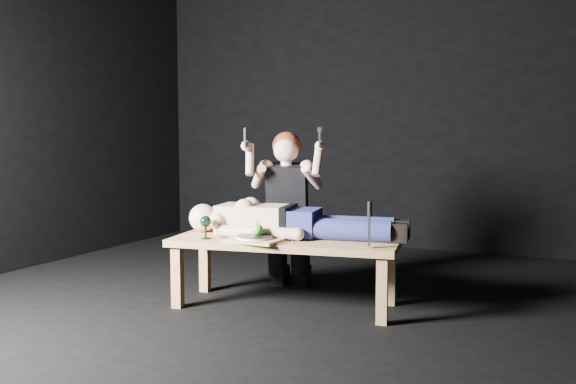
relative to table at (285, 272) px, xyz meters
The scene contains 13 objects.
ground 0.23m from the table, 96.69° to the right, with size 5.00×5.00×0.00m, color black.
back_wall 2.78m from the table, 90.07° to the left, with size 5.00×5.00×0.00m, color black.
table is the anchor object (origin of this frame).
lying_man 0.37m from the table, 76.61° to the left, with size 1.38×0.42×0.25m, color #D7A98B, non-canonical shape.
kneeling_woman 0.64m from the table, 111.53° to the left, with size 0.63×0.70×1.18m, color black, non-canonical shape.
serving_tray 0.33m from the table, 123.00° to the right, with size 0.34×0.25×0.02m, color tan.
plate 0.34m from the table, 123.00° to the right, with size 0.23×0.23×0.02m, color white.
apple 0.37m from the table, 120.15° to the right, with size 0.07×0.07×0.07m, color green.
goblet 0.59m from the table, 153.93° to the right, with size 0.07×0.07×0.15m, color black, non-canonical shape.
fork_flat 0.42m from the table, 143.42° to the right, with size 0.01×0.16×0.01m, color #B2B2B7.
knife_flat 0.29m from the table, 66.60° to the right, with size 0.01×0.16×0.01m, color #B2B2B7.
spoon_flat 0.25m from the table, 60.91° to the right, with size 0.01×0.16×0.01m, color #B2B2B7.
carving_knife 0.71m from the table, 10.56° to the right, with size 0.04×0.04×0.28m, color #B2B2B7, non-canonical shape.
Camera 1 is at (1.65, -3.57, 1.10)m, focal length 38.37 mm.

